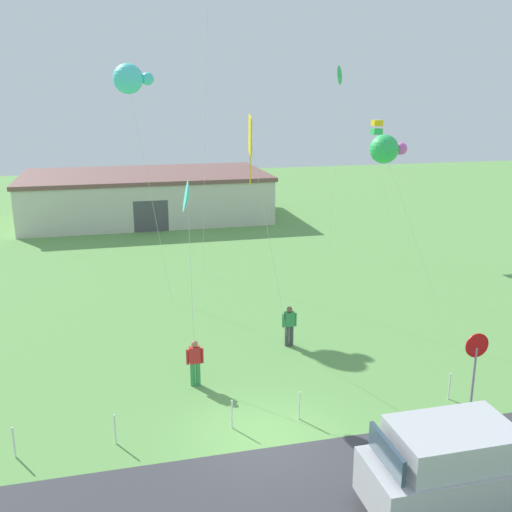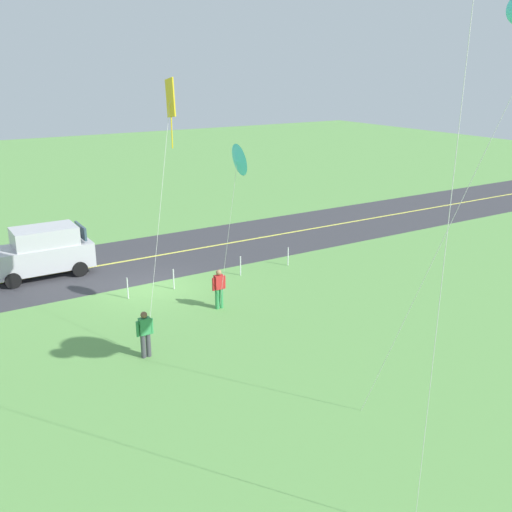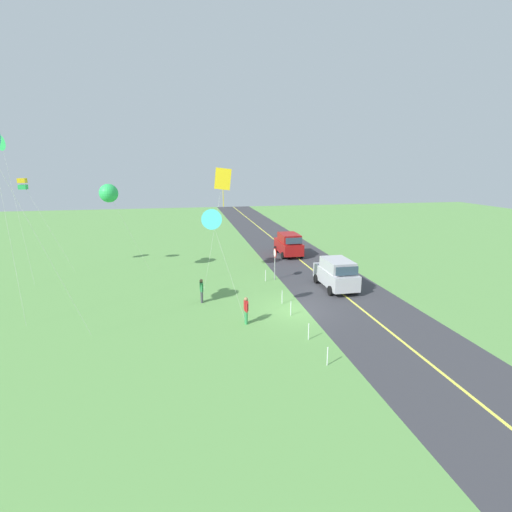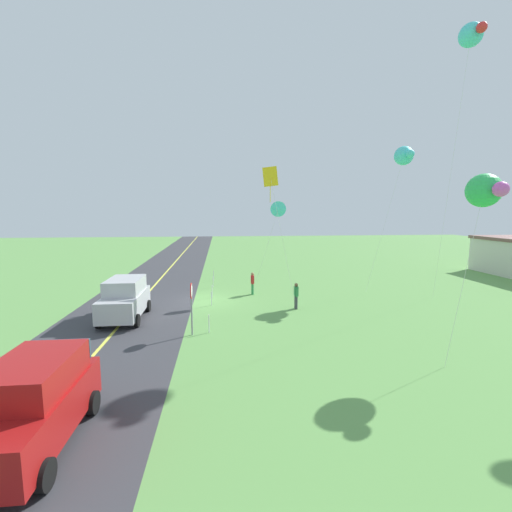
{
  "view_description": "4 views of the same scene",
  "coord_description": "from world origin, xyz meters",
  "px_view_note": "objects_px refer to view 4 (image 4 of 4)",
  "views": [
    {
      "loc": [
        -3.68,
        -14.17,
        9.41
      ],
      "look_at": [
        0.4,
        2.37,
        4.68
      ],
      "focal_mm": 41.28,
      "sensor_mm": 36.0,
      "label": 1
    },
    {
      "loc": [
        8.57,
        22.34,
        9.05
      ],
      "look_at": [
        -2.03,
        5.25,
        2.52
      ],
      "focal_mm": 40.99,
      "sensor_mm": 36.0,
      "label": 2
    },
    {
      "loc": [
        -21.22,
        6.87,
        8.91
      ],
      "look_at": [
        0.14,
        2.67,
        3.6
      ],
      "focal_mm": 26.39,
      "sensor_mm": 36.0,
      "label": 3
    },
    {
      "loc": [
        23.02,
        1.31,
        5.94
      ],
      "look_at": [
        -0.29,
        3.69,
        2.92
      ],
      "focal_mm": 24.54,
      "sensor_mm": 36.0,
      "label": 4
    }
  ],
  "objects_px": {
    "person_adult_companion": "(252,283)",
    "kite_blue_mid": "(278,210)",
    "kite_cyan_top": "(485,190)",
    "person_adult_near": "(296,295)",
    "car_parked_east_near": "(32,404)",
    "kite_pink_drift": "(472,35)",
    "car_suv_foreground": "(125,298)",
    "kite_red_low": "(271,179)",
    "stop_sign": "(191,299)",
    "kite_green_far": "(404,156)"
  },
  "relations": [
    {
      "from": "kite_green_far",
      "to": "kite_pink_drift",
      "type": "height_order",
      "value": "kite_pink_drift"
    },
    {
      "from": "person_adult_companion",
      "to": "kite_blue_mid",
      "type": "relative_size",
      "value": 0.24
    },
    {
      "from": "stop_sign",
      "to": "person_adult_near",
      "type": "xyz_separation_m",
      "value": [
        -3.99,
        5.96,
        -0.94
      ]
    },
    {
      "from": "kite_red_low",
      "to": "person_adult_near",
      "type": "bearing_deg",
      "value": 36.45
    },
    {
      "from": "car_parked_east_near",
      "to": "kite_red_low",
      "type": "xyz_separation_m",
      "value": [
        -13.54,
        7.96,
        6.8
      ]
    },
    {
      "from": "person_adult_near",
      "to": "person_adult_companion",
      "type": "xyz_separation_m",
      "value": [
        -3.96,
        -2.31,
        0.0
      ]
    },
    {
      "from": "car_suv_foreground",
      "to": "kite_blue_mid",
      "type": "height_order",
      "value": "kite_blue_mid"
    },
    {
      "from": "kite_blue_mid",
      "to": "kite_pink_drift",
      "type": "relative_size",
      "value": 0.38
    },
    {
      "from": "kite_red_low",
      "to": "kite_green_far",
      "type": "xyz_separation_m",
      "value": [
        -3.31,
        10.55,
        2.1
      ]
    },
    {
      "from": "car_parked_east_near",
      "to": "kite_cyan_top",
      "type": "bearing_deg",
      "value": 107.59
    },
    {
      "from": "car_suv_foreground",
      "to": "car_parked_east_near",
      "type": "relative_size",
      "value": 1.0
    },
    {
      "from": "car_parked_east_near",
      "to": "person_adult_near",
      "type": "bearing_deg",
      "value": 141.57
    },
    {
      "from": "stop_sign",
      "to": "kite_cyan_top",
      "type": "distance_m",
      "value": 13.64
    },
    {
      "from": "person_adult_near",
      "to": "kite_red_low",
      "type": "distance_m",
      "value": 7.44
    },
    {
      "from": "person_adult_near",
      "to": "kite_pink_drift",
      "type": "distance_m",
      "value": 19.13
    },
    {
      "from": "kite_blue_mid",
      "to": "kite_cyan_top",
      "type": "relative_size",
      "value": 0.88
    },
    {
      "from": "stop_sign",
      "to": "person_adult_near",
      "type": "bearing_deg",
      "value": 123.78
    },
    {
      "from": "kite_blue_mid",
      "to": "kite_pink_drift",
      "type": "distance_m",
      "value": 15.77
    },
    {
      "from": "stop_sign",
      "to": "kite_blue_mid",
      "type": "height_order",
      "value": "kite_blue_mid"
    },
    {
      "from": "kite_pink_drift",
      "to": "car_suv_foreground",
      "type": "bearing_deg",
      "value": -84.77
    },
    {
      "from": "person_adult_near",
      "to": "person_adult_companion",
      "type": "height_order",
      "value": "same"
    },
    {
      "from": "car_parked_east_near",
      "to": "kite_blue_mid",
      "type": "xyz_separation_m",
      "value": [
        -15.53,
        8.79,
        4.89
      ]
    },
    {
      "from": "car_suv_foreground",
      "to": "kite_red_low",
      "type": "xyz_separation_m",
      "value": [
        -2.81,
        8.5,
        6.8
      ]
    },
    {
      "from": "person_adult_near",
      "to": "kite_green_far",
      "type": "height_order",
      "value": "kite_green_far"
    },
    {
      "from": "kite_green_far",
      "to": "kite_pink_drift",
      "type": "bearing_deg",
      "value": 21.03
    },
    {
      "from": "stop_sign",
      "to": "person_adult_companion",
      "type": "height_order",
      "value": "stop_sign"
    },
    {
      "from": "kite_red_low",
      "to": "car_suv_foreground",
      "type": "bearing_deg",
      "value": -71.71
    },
    {
      "from": "kite_cyan_top",
      "to": "car_parked_east_near",
      "type": "bearing_deg",
      "value": -72.41
    },
    {
      "from": "car_parked_east_near",
      "to": "stop_sign",
      "type": "bearing_deg",
      "value": 156.64
    },
    {
      "from": "car_parked_east_near",
      "to": "kite_blue_mid",
      "type": "height_order",
      "value": "kite_blue_mid"
    },
    {
      "from": "kite_red_low",
      "to": "stop_sign",
      "type": "bearing_deg",
      "value": -38.48
    },
    {
      "from": "person_adult_companion",
      "to": "kite_green_far",
      "type": "relative_size",
      "value": 0.15
    },
    {
      "from": "kite_red_low",
      "to": "kite_blue_mid",
      "type": "height_order",
      "value": "kite_red_low"
    },
    {
      "from": "car_parked_east_near",
      "to": "kite_pink_drift",
      "type": "xyz_separation_m",
      "value": [
        -12.63,
        20.13,
        15.45
      ]
    },
    {
      "from": "kite_blue_mid",
      "to": "person_adult_near",
      "type": "bearing_deg",
      "value": 7.64
    },
    {
      "from": "stop_sign",
      "to": "person_adult_near",
      "type": "relative_size",
      "value": 1.6
    },
    {
      "from": "kite_red_low",
      "to": "kite_blue_mid",
      "type": "distance_m",
      "value": 2.88
    },
    {
      "from": "car_parked_east_near",
      "to": "person_adult_companion",
      "type": "xyz_separation_m",
      "value": [
        -15.68,
        6.99,
        -0.29
      ]
    },
    {
      "from": "person_adult_companion",
      "to": "kite_cyan_top",
      "type": "xyz_separation_m",
      "value": [
        10.69,
        8.74,
        5.93
      ]
    },
    {
      "from": "kite_blue_mid",
      "to": "kite_cyan_top",
      "type": "bearing_deg",
      "value": 33.39
    },
    {
      "from": "kite_blue_mid",
      "to": "car_parked_east_near",
      "type": "bearing_deg",
      "value": -29.51
    },
    {
      "from": "kite_blue_mid",
      "to": "kite_green_far",
      "type": "relative_size",
      "value": 0.62
    },
    {
      "from": "kite_pink_drift",
      "to": "person_adult_companion",
      "type": "bearing_deg",
      "value": -103.08
    },
    {
      "from": "stop_sign",
      "to": "kite_pink_drift",
      "type": "relative_size",
      "value": 0.15
    },
    {
      "from": "stop_sign",
      "to": "car_suv_foreground",
      "type": "bearing_deg",
      "value": -127.67
    },
    {
      "from": "car_suv_foreground",
      "to": "kite_pink_drift",
      "type": "distance_m",
      "value": 25.88
    },
    {
      "from": "car_suv_foreground",
      "to": "person_adult_near",
      "type": "bearing_deg",
      "value": 95.74
    },
    {
      "from": "kite_cyan_top",
      "to": "person_adult_near",
      "type": "bearing_deg",
      "value": -136.3
    },
    {
      "from": "stop_sign",
      "to": "kite_blue_mid",
      "type": "bearing_deg",
      "value": 145.03
    },
    {
      "from": "car_suv_foreground",
      "to": "kite_cyan_top",
      "type": "xyz_separation_m",
      "value": [
        5.74,
        16.27,
        5.64
      ]
    }
  ]
}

